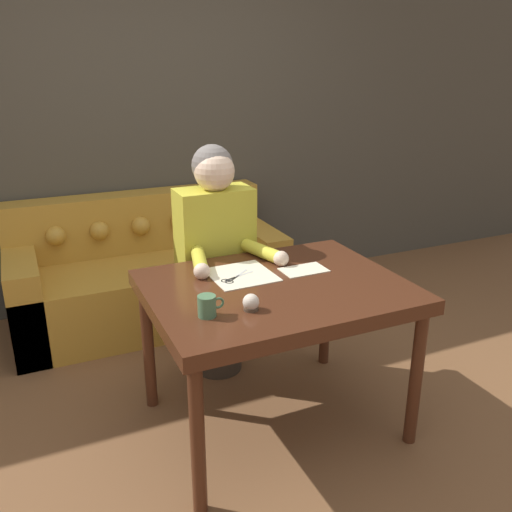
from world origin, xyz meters
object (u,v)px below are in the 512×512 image
(dining_table, at_px, (276,300))
(scissors, at_px, (233,279))
(couch, at_px, (148,276))
(mug, at_px, (207,306))
(person, at_px, (216,261))
(pin_cushion, at_px, (251,303))

(dining_table, xyz_separation_m, scissors, (-0.16, 0.14, 0.08))
(dining_table, xyz_separation_m, couch, (-0.28, 1.46, -0.37))
(mug, bearing_deg, person, 67.56)
(scissors, relative_size, mug, 1.68)
(person, distance_m, scissors, 0.47)
(dining_table, distance_m, scissors, 0.23)
(person, bearing_deg, mug, -112.44)
(couch, relative_size, pin_cushion, 25.43)
(dining_table, height_order, scissors, scissors)
(mug, bearing_deg, couch, 85.85)
(pin_cushion, bearing_deg, couch, 92.23)
(couch, xyz_separation_m, person, (0.20, -0.86, 0.38))
(scissors, bearing_deg, person, 79.63)
(scissors, bearing_deg, mug, -126.55)
(scissors, xyz_separation_m, mug, (-0.24, -0.32, 0.04))
(pin_cushion, bearing_deg, scissors, 81.03)
(pin_cushion, bearing_deg, mug, 173.66)
(person, relative_size, pin_cushion, 18.64)
(person, relative_size, mug, 11.79)
(couch, relative_size, person, 1.36)
(person, distance_m, mug, 0.85)
(couch, xyz_separation_m, pin_cushion, (0.06, -1.66, 0.49))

